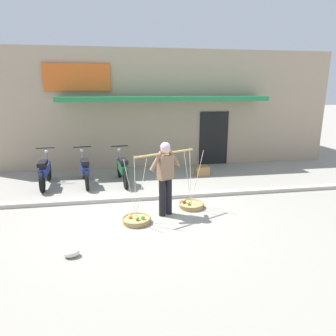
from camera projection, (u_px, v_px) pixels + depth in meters
ground_plane at (149, 209)px, 7.32m from camera, size 90.00×90.00×0.00m
sidewalk_curb at (146, 197)px, 7.97m from camera, size 20.00×0.24×0.10m
fruit_vendor at (165, 174)px, 6.75m from camera, size 1.40×0.69×1.70m
fruit_basket_left_side at (191, 205)px, 7.40m from camera, size 0.63×0.63×1.45m
fruit_basket_right_side at (136, 219)px, 6.56m from camera, size 0.63×0.63×1.45m
motorcycle_nearest_shop at (45, 171)px, 8.95m from camera, size 0.54×1.82×1.09m
motorcycle_second_in_row at (85, 170)px, 9.14m from camera, size 0.55×1.81×1.09m
motorcycle_third_in_row at (122, 169)px, 9.27m from camera, size 0.54×1.82×1.09m
storefront_building at (154, 106)px, 13.32m from camera, size 13.00×6.00×4.20m
plastic_litter_bag at (71, 253)px, 5.22m from camera, size 0.28×0.22×0.14m
wooden_crate at (202, 171)px, 10.13m from camera, size 0.44×0.36×0.32m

